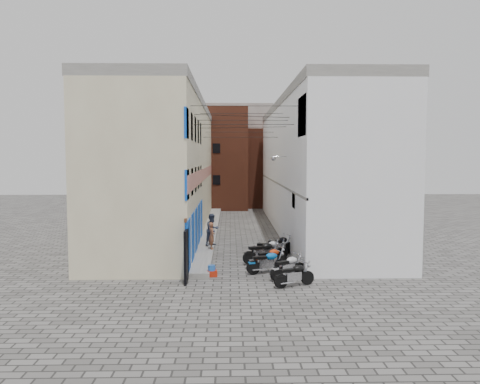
{
  "coord_description": "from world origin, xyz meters",
  "views": [
    {
      "loc": [
        -0.7,
        -19.48,
        5.18
      ],
      "look_at": [
        -0.09,
        9.55,
        3.0
      ],
      "focal_mm": 35.0,
      "sensor_mm": 36.0,
      "label": 1
    }
  ],
  "objects": [
    {
      "name": "person_a",
      "position": [
        -1.7,
        5.33,
        0.97
      ],
      "size": [
        0.45,
        0.59,
        1.44
      ],
      "primitive_type": "imported",
      "rotation": [
        0.0,
        0.0,
        1.8
      ],
      "color": "brown",
      "rests_on": "plinth"
    },
    {
      "name": "overhead_wires",
      "position": [
        0.0,
        7.64,
        7.12
      ],
      "size": [
        5.8,
        13.02,
        1.32
      ],
      "color": "black",
      "rests_on": "ground"
    },
    {
      "name": "water_jug_far",
      "position": [
        -1.49,
        0.5,
        0.22
      ],
      "size": [
        0.37,
        0.37,
        0.45
      ],
      "primitive_type": "cylinder",
      "rotation": [
        0.0,
        0.0,
        0.39
      ],
      "color": "blue",
      "rests_on": "ground"
    },
    {
      "name": "motorcycle_c",
      "position": [
        0.94,
        1.0,
        0.56
      ],
      "size": [
        2.03,
        1.16,
        1.12
      ],
      "primitive_type": null,
      "rotation": [
        0.0,
        0.0,
        -1.27
      ],
      "color": "#0B59AA",
      "rests_on": "ground"
    },
    {
      "name": "motorcycle_f",
      "position": [
        1.31,
        4.08,
        0.54
      ],
      "size": [
        1.92,
        0.78,
        1.08
      ],
      "primitive_type": null,
      "rotation": [
        0.0,
        0.0,
        -1.67
      ],
      "color": "#BDBCC2",
      "rests_on": "ground"
    },
    {
      "name": "water_jug_near",
      "position": [
        -1.52,
        0.5,
        0.25
      ],
      "size": [
        0.4,
        0.4,
        0.5
      ],
      "primitive_type": "cylinder",
      "rotation": [
        0.0,
        0.0,
        -0.33
      ],
      "color": "blue",
      "rests_on": "ground"
    },
    {
      "name": "building_far_concrete",
      "position": [
        0.0,
        34.0,
        5.5
      ],
      "size": [
        8.0,
        5.0,
        11.0
      ],
      "primitive_type": "cube",
      "color": "slate",
      "rests_on": "ground"
    },
    {
      "name": "motorcycle_a",
      "position": [
        1.86,
        -1.14,
        0.52
      ],
      "size": [
        1.89,
        1.25,
        1.05
      ],
      "primitive_type": null,
      "rotation": [
        0.0,
        0.0,
        -1.16
      ],
      "color": "black",
      "rests_on": "ground"
    },
    {
      "name": "person_b",
      "position": [
        -1.7,
        6.34,
        1.14
      ],
      "size": [
        1.09,
        1.09,
        1.78
      ],
      "primitive_type": "imported",
      "rotation": [
        0.0,
        0.0,
        0.79
      ],
      "color": "#343B4E",
      "rests_on": "plinth"
    },
    {
      "name": "red_crate",
      "position": [
        -1.49,
        0.5,
        0.13
      ],
      "size": [
        0.46,
        0.36,
        0.26
      ],
      "primitive_type": "cube",
      "rotation": [
        0.0,
        0.0,
        0.13
      ],
      "color": "#B6230D",
      "rests_on": "ground"
    },
    {
      "name": "far_shopfront",
      "position": [
        0.0,
        25.2,
        1.2
      ],
      "size": [
        2.0,
        0.3,
        2.4
      ],
      "primitive_type": "cube",
      "color": "black",
      "rests_on": "ground"
    },
    {
      "name": "building_left",
      "position": [
        -4.98,
        12.95,
        4.5
      ],
      "size": [
        5.1,
        27.0,
        9.0
      ],
      "color": "beige",
      "rests_on": "ground"
    },
    {
      "name": "motorcycle_d",
      "position": [
        1.19,
        2.04,
        0.53
      ],
      "size": [
        1.89,
        1.35,
        1.06
      ],
      "primitive_type": null,
      "rotation": [
        0.0,
        0.0,
        -1.09
      ],
      "color": "red",
      "rests_on": "ground"
    },
    {
      "name": "motorcycle_g",
      "position": [
        1.9,
        4.86,
        0.58
      ],
      "size": [
        2.0,
        1.63,
        1.15
      ],
      "primitive_type": null,
      "rotation": [
        0.0,
        0.0,
        -0.98
      ],
      "color": "black",
      "rests_on": "ground"
    },
    {
      "name": "building_right",
      "position": [
        5.0,
        13.0,
        4.51
      ],
      "size": [
        5.94,
        26.0,
        9.0
      ],
      "color": "white",
      "rests_on": "ground"
    },
    {
      "name": "motorcycle_b",
      "position": [
        1.76,
        0.1,
        0.56
      ],
      "size": [
        1.91,
        1.63,
        1.11
      ],
      "primitive_type": null,
      "rotation": [
        0.0,
        0.0,
        -0.94
      ],
      "color": "#B1B0B5",
      "rests_on": "ground"
    },
    {
      "name": "building_far_brick_right",
      "position": [
        3.0,
        30.0,
        4.0
      ],
      "size": [
        5.0,
        6.0,
        8.0
      ],
      "primitive_type": "cube",
      "color": "brown",
      "rests_on": "ground"
    },
    {
      "name": "motorcycle_e",
      "position": [
        0.88,
        2.97,
        0.6
      ],
      "size": [
        2.17,
        1.35,
        1.2
      ],
      "primitive_type": null,
      "rotation": [
        0.0,
        0.0,
        -1.21
      ],
      "color": "black",
      "rests_on": "ground"
    },
    {
      "name": "ground",
      "position": [
        0.0,
        0.0,
        0.0
      ],
      "size": [
        90.0,
        90.0,
        0.0
      ],
      "primitive_type": "plane",
      "color": "#4E4C4A",
      "rests_on": "ground"
    },
    {
      "name": "building_far_brick_left",
      "position": [
        -2.0,
        28.0,
        5.0
      ],
      "size": [
        6.0,
        6.0,
        10.0
      ],
      "primitive_type": "cube",
      "color": "brown",
      "rests_on": "ground"
    },
    {
      "name": "plinth",
      "position": [
        -2.05,
        13.0,
        0.12
      ],
      "size": [
        0.9,
        26.0,
        0.25
      ],
      "primitive_type": "cube",
      "color": "slate",
      "rests_on": "ground"
    }
  ]
}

